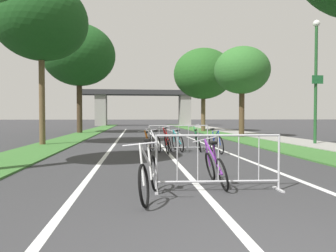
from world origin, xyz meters
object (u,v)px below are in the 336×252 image
object	(u,v)px
tree_left_oak_mid	(79,55)
bicycle_green_2	(198,141)
bicycle_orange_3	(148,145)
bicycle_blue_4	(216,143)
tree_right_pine_near	(242,71)
bicycle_purple_7	(215,168)
bicycle_white_0	(149,176)
crowd_barrier_nearest	(218,163)
tree_right_maple_mid	(203,74)
bicycle_red_1	(168,143)
tree_left_cypress_far	(41,21)
lamppost_with_sign	(316,72)
bicycle_silver_6	(155,142)
crowd_barrier_second	(179,139)
bicycle_teal_5	(177,142)

from	to	relation	value
tree_left_oak_mid	bicycle_green_2	bearing A→B (deg)	-63.59
bicycle_orange_3	bicycle_green_2	bearing A→B (deg)	-150.65
tree_left_oak_mid	bicycle_blue_4	world-z (taller)	tree_left_oak_mid
tree_right_pine_near	bicycle_purple_7	bearing A→B (deg)	-111.01
bicycle_white_0	bicycle_green_2	distance (m)	7.55
tree_left_oak_mid	crowd_barrier_nearest	xyz separation A→B (m)	(6.16, -21.15, -5.94)
tree_right_pine_near	tree_right_maple_mid	bearing A→B (deg)	95.89
tree_right_maple_mid	bicycle_red_1	size ratio (longest dim) A/B	4.57
tree_left_cypress_far	bicycle_purple_7	world-z (taller)	tree_left_cypress_far
tree_right_maple_mid	crowd_barrier_nearest	bearing A→B (deg)	-101.61
bicycle_red_1	bicycle_blue_4	distance (m)	1.82
lamppost_with_sign	bicycle_green_2	size ratio (longest dim) A/B	3.57
lamppost_with_sign	bicycle_silver_6	distance (m)	8.75
tree_left_oak_mid	bicycle_orange_3	xyz separation A→B (m)	(5.11, -15.30, -6.11)
crowd_barrier_second	lamppost_with_sign	bearing A→B (deg)	18.79
tree_right_maple_mid	bicycle_white_0	xyz separation A→B (m)	(-5.97, -23.15, -4.92)
bicycle_teal_5	bicycle_purple_7	distance (m)	6.38
tree_left_cypress_far	tree_right_maple_mid	distance (m)	16.66
tree_right_maple_mid	bicycle_green_2	distance (m)	17.10
crowd_barrier_nearest	bicycle_teal_5	bearing A→B (deg)	88.73
tree_right_maple_mid	crowd_barrier_nearest	size ratio (longest dim) A/B	3.23
tree_right_maple_mid	crowd_barrier_second	world-z (taller)	tree_right_maple_mid
bicycle_orange_3	tree_left_cypress_far	bearing A→B (deg)	-35.61
bicycle_red_1	bicycle_orange_3	bearing A→B (deg)	26.74
crowd_barrier_second	bicycle_orange_3	bearing A→B (deg)	-155.98
tree_left_cypress_far	bicycle_white_0	bearing A→B (deg)	-65.70
bicycle_purple_7	bicycle_blue_4	bearing A→B (deg)	75.50
crowd_barrier_second	bicycle_purple_7	xyz separation A→B (m)	(-0.09, -5.94, -0.16)
tree_left_oak_mid	bicycle_silver_6	world-z (taller)	tree_left_oak_mid
bicycle_white_0	bicycle_teal_5	distance (m)	7.36
crowd_barrier_second	bicycle_silver_6	bearing A→B (deg)	155.41
bicycle_blue_4	crowd_barrier_nearest	bearing A→B (deg)	72.03
lamppost_with_sign	bicycle_red_1	xyz separation A→B (m)	(-7.47, -2.72, -3.14)
tree_right_pine_near	bicycle_red_1	size ratio (longest dim) A/B	3.61
crowd_barrier_nearest	bicycle_white_0	xyz separation A→B (m)	(-1.29, -0.40, -0.14)
tree_left_oak_mid	bicycle_purple_7	size ratio (longest dim) A/B	5.67
bicycle_blue_4	bicycle_silver_6	xyz separation A→B (m)	(-2.27, 0.81, -0.02)
bicycle_red_1	crowd_barrier_second	bearing A→B (deg)	-131.66
tree_left_cypress_far	bicycle_orange_3	distance (m)	8.48
bicycle_green_2	bicycle_purple_7	world-z (taller)	bicycle_green_2
tree_left_cypress_far	tree_left_oak_mid	world-z (taller)	tree_left_oak_mid
crowd_barrier_second	bicycle_white_0	xyz separation A→B (m)	(-1.44, -6.79, -0.14)
tree_right_pine_near	tree_left_oak_mid	bearing A→B (deg)	150.88
bicycle_red_1	bicycle_orange_3	distance (m)	0.77
bicycle_green_2	bicycle_silver_6	bearing A→B (deg)	-173.40
bicycle_blue_4	bicycle_teal_5	bearing A→B (deg)	-35.08
lamppost_with_sign	bicycle_teal_5	xyz separation A→B (m)	(-7.01, -1.96, -3.17)
tree_right_maple_mid	bicycle_teal_5	xyz separation A→B (m)	(-4.52, -15.94, -4.94)
lamppost_with_sign	bicycle_orange_3	size ratio (longest dim) A/B	3.51
bicycle_teal_5	bicycle_silver_6	world-z (taller)	bicycle_teal_5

